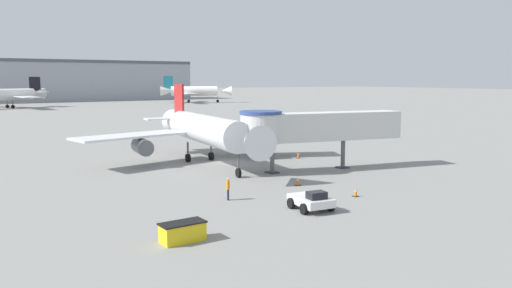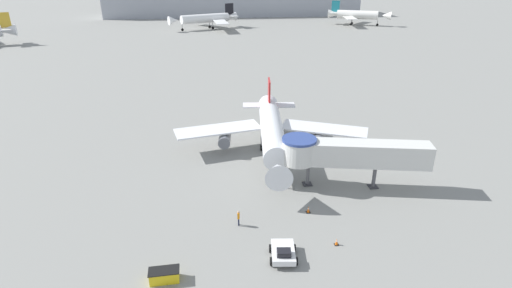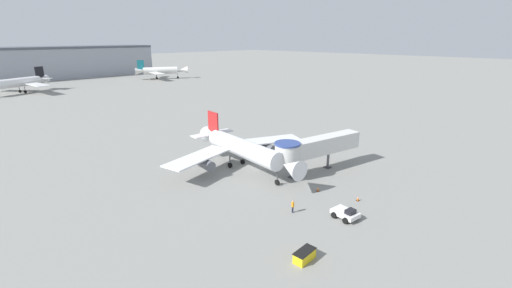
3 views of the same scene
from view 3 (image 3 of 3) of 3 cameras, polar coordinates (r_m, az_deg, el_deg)
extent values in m
plane|color=gray|center=(60.52, -0.37, -3.77)|extent=(800.00, 800.00, 0.00)
cylinder|color=silver|center=(58.05, -2.09, -0.77)|extent=(4.86, 17.33, 3.09)
cone|color=silver|center=(49.90, 5.94, -3.96)|extent=(3.43, 3.70, 3.09)
cone|color=silver|center=(65.66, -7.18, 1.27)|extent=(3.56, 4.93, 3.09)
cube|color=silver|center=(56.21, -9.76, -2.22)|extent=(12.70, 6.45, 0.22)
cube|color=silver|center=(64.58, 2.01, 0.63)|extent=(12.72, 8.61, 0.22)
cube|color=#B21E1E|center=(64.75, -7.16, 3.59)|extent=(0.58, 3.27, 4.02)
cube|color=silver|center=(65.70, -7.30, 1.77)|extent=(8.44, 3.14, 0.18)
cylinder|color=#565960|center=(56.20, -8.33, -3.35)|extent=(2.03, 3.43, 1.70)
cylinder|color=#565960|center=(63.56, 1.95, -0.69)|extent=(2.03, 3.43, 1.70)
cylinder|color=#4C4C51|center=(52.80, 3.56, -5.51)|extent=(0.18, 0.18, 1.78)
cylinder|color=black|center=(53.15, 3.54, -6.39)|extent=(0.35, 0.92, 0.90)
cylinder|color=#4C4C51|center=(59.72, -4.37, -2.75)|extent=(0.22, 0.22, 1.78)
cylinder|color=black|center=(60.03, -4.35, -3.54)|extent=(0.49, 0.94, 0.90)
cylinder|color=#4C4C51|center=(61.24, -2.23, -2.19)|extent=(0.22, 0.22, 1.78)
cylinder|color=black|center=(61.55, -2.23, -2.97)|extent=(0.49, 0.94, 0.90)
cube|color=silver|center=(58.82, 11.04, -0.16)|extent=(15.49, 5.61, 2.80)
cylinder|color=silver|center=(53.94, 5.22, -1.52)|extent=(3.90, 3.90, 2.80)
cylinder|color=navy|center=(53.46, 5.27, 0.05)|extent=(4.10, 4.09, 0.30)
cylinder|color=#56565B|center=(55.68, 6.12, -4.13)|extent=(0.44, 0.44, 3.04)
cube|color=#333338|center=(56.23, 6.08, -5.52)|extent=(1.10, 1.10, 0.12)
cylinder|color=#56565B|center=(60.78, 11.92, -2.54)|extent=(0.44, 0.44, 3.04)
cube|color=#333338|center=(61.29, 11.83, -3.82)|extent=(1.10, 1.10, 0.12)
cube|color=silver|center=(45.38, 14.66, -11.08)|extent=(2.47, 3.47, 0.56)
cube|color=black|center=(44.76, 15.46, -10.79)|extent=(1.36, 1.05, 0.51)
cylinder|color=black|center=(44.29, 14.70, -12.25)|extent=(0.42, 0.80, 0.77)
cylinder|color=black|center=(45.85, 16.36, -11.32)|extent=(0.42, 0.80, 0.77)
cylinder|color=black|center=(45.21, 12.87, -11.46)|extent=(0.42, 0.80, 0.77)
cylinder|color=black|center=(46.74, 14.56, -10.58)|extent=(0.42, 0.80, 0.77)
cube|color=yellow|center=(37.06, 8.08, -17.97)|extent=(2.51, 1.30, 1.05)
cube|color=black|center=(36.74, 8.12, -17.26)|extent=(2.66, 1.38, 0.08)
cube|color=black|center=(52.05, 10.27, -7.71)|extent=(0.46, 0.46, 0.04)
cone|color=orange|center=(51.89, 10.30, -7.34)|extent=(0.31, 0.31, 0.71)
cylinder|color=white|center=(51.86, 10.30, -7.25)|extent=(0.17, 0.17, 0.09)
cube|color=black|center=(65.42, 6.25, -2.21)|extent=(0.45, 0.45, 0.04)
cone|color=orange|center=(65.29, 6.27, -1.90)|extent=(0.31, 0.31, 0.70)
cylinder|color=white|center=(65.26, 6.27, -1.83)|extent=(0.17, 0.17, 0.08)
cube|color=black|center=(50.51, 16.60, -9.01)|extent=(0.42, 0.42, 0.04)
cone|color=orange|center=(50.36, 16.63, -8.66)|extent=(0.29, 0.29, 0.66)
cylinder|color=white|center=(50.33, 16.64, -8.57)|extent=(0.16, 0.16, 0.08)
cylinder|color=#1E2338|center=(45.45, 6.19, -10.87)|extent=(0.12, 0.12, 0.84)
cylinder|color=#1E2338|center=(45.57, 6.05, -10.79)|extent=(0.12, 0.12, 0.84)
cube|color=orange|center=(45.16, 6.15, -9.99)|extent=(0.27, 0.37, 0.66)
sphere|color=tan|center=(44.96, 6.17, -9.48)|extent=(0.23, 0.23, 0.23)
cylinder|color=white|center=(195.37, -15.65, 11.71)|extent=(17.59, 11.00, 3.68)
cone|color=white|center=(196.66, -11.98, 12.00)|extent=(5.24, 5.07, 3.68)
cone|color=white|center=(194.89, -18.67, 11.43)|extent=(6.57, 5.71, 3.68)
cube|color=white|center=(187.85, -16.14, 11.26)|extent=(5.83, 11.75, 0.22)
cube|color=white|center=(202.71, -16.46, 11.64)|extent=(10.94, 11.17, 0.22)
cube|color=#19707F|center=(194.63, -18.69, 12.41)|extent=(3.31, 1.75, 4.79)
cube|color=white|center=(194.83, -18.78, 11.61)|extent=(5.56, 7.99, 0.18)
cylinder|color=#4C4C51|center=(196.52, -12.91, 11.09)|extent=(0.18, 0.18, 2.12)
cylinder|color=black|center=(196.63, -12.89, 10.78)|extent=(1.10, 0.71, 1.10)
cylinder|color=#4C4C51|center=(193.86, -16.20, 10.76)|extent=(0.22, 0.22, 2.12)
cylinder|color=black|center=(193.97, -16.17, 10.45)|extent=(1.16, 0.84, 1.10)
cylinder|color=#4C4C51|center=(197.15, -16.27, 10.85)|extent=(0.22, 0.22, 2.12)
cylinder|color=black|center=(197.26, -16.24, 10.55)|extent=(1.16, 0.84, 1.10)
cylinder|color=white|center=(168.37, -35.30, 8.31)|extent=(20.56, 11.63, 3.55)
cone|color=white|center=(175.11, -32.17, 9.07)|extent=(6.30, 5.38, 3.55)
cube|color=white|center=(177.46, -36.16, 8.27)|extent=(13.17, 13.96, 0.22)
cube|color=white|center=(162.77, -32.64, 8.33)|extent=(6.21, 14.80, 0.22)
cube|color=black|center=(174.66, -32.40, 10.08)|extent=(3.68, 1.79, 4.61)
cube|color=white|center=(175.20, -32.13, 9.29)|extent=(6.44, 10.07, 0.18)
cylinder|color=#4C4C51|center=(171.45, -34.73, 7.57)|extent=(0.22, 0.22, 2.04)
cylinder|color=black|center=(171.58, -34.67, 7.23)|extent=(1.17, 0.81, 1.10)
cylinder|color=#4C4C51|center=(168.84, -34.10, 7.57)|extent=(0.22, 0.22, 2.04)
cylinder|color=black|center=(168.97, -34.04, 7.23)|extent=(1.17, 0.81, 1.10)
cube|color=#999EA8|center=(220.15, -33.98, 10.89)|extent=(131.56, 24.46, 15.72)
cube|color=#4C515B|center=(219.77, -34.36, 13.07)|extent=(131.56, 24.95, 1.20)
camera|label=1|loc=(20.19, 63.43, -32.64)|focal=35.00mm
camera|label=2|loc=(30.84, 65.45, 12.77)|focal=28.00mm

